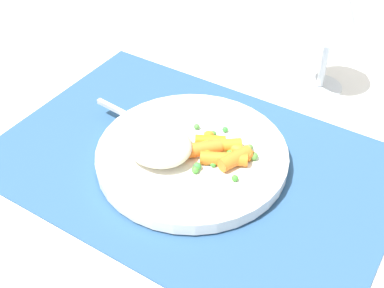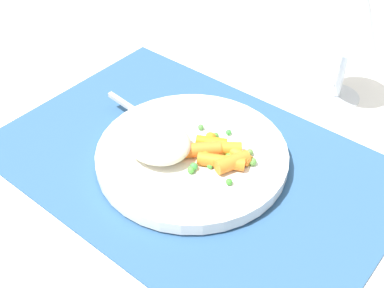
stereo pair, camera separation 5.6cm
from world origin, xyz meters
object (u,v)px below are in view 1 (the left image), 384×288
at_px(plate, 192,155).
at_px(fork, 167,135).
at_px(wine_glass, 336,5).
at_px(rice_mound, 158,145).
at_px(carrot_portion, 220,151).

height_order(plate, fork, fork).
relative_size(fork, wine_glass, 1.10).
xyz_separation_m(fork, wine_glass, (0.11, 0.24, 0.10)).
height_order(rice_mound, fork, rice_mound).
height_order(rice_mound, carrot_portion, rice_mound).
relative_size(plate, rice_mound, 2.79).
distance_m(rice_mound, fork, 0.04).
relative_size(rice_mound, fork, 0.42).
relative_size(plate, carrot_portion, 2.88).
distance_m(rice_mound, wine_glass, 0.30).
relative_size(carrot_portion, fork, 0.41).
relative_size(plate, wine_glass, 1.30).
relative_size(plate, fork, 1.18).
height_order(fork, wine_glass, wine_glass).
relative_size(carrot_portion, wine_glass, 0.45).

